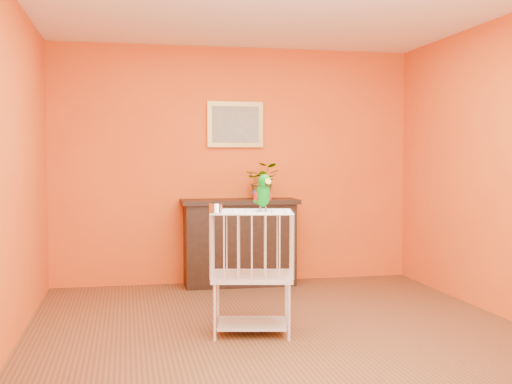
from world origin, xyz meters
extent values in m
plane|color=brown|center=(0.00, 0.00, 0.00)|extent=(4.50, 4.50, 0.00)
plane|color=#E75A15|center=(0.00, 2.25, 1.30)|extent=(4.00, 0.00, 4.00)
plane|color=#E75A15|center=(0.00, -2.25, 1.30)|extent=(4.00, 0.00, 4.00)
plane|color=#E75A15|center=(-2.00, 0.00, 1.30)|extent=(0.00, 4.50, 4.50)
cube|color=black|center=(0.01, 2.03, 0.44)|extent=(1.18, 0.39, 0.89)
cube|color=black|center=(0.01, 2.03, 0.91)|extent=(1.26, 0.45, 0.05)
cube|color=black|center=(0.01, 1.86, 0.44)|extent=(0.83, 0.02, 0.44)
cube|color=#5C1B1A|center=(-0.23, 1.98, 0.34)|extent=(0.05, 0.18, 0.28)
cube|color=#3E4D26|center=(-0.15, 1.98, 0.34)|extent=(0.05, 0.18, 0.28)
cube|color=#5C1B1A|center=(-0.07, 1.98, 0.34)|extent=(0.05, 0.18, 0.28)
cube|color=#3E4D26|center=(0.03, 1.98, 0.34)|extent=(0.05, 0.18, 0.28)
cube|color=#5C1B1A|center=(0.13, 1.98, 0.34)|extent=(0.05, 0.18, 0.28)
imported|color=#26722D|center=(0.28, 2.03, 1.09)|extent=(0.45, 0.48, 0.31)
cube|color=#BB9842|center=(0.00, 2.22, 1.75)|extent=(0.62, 0.03, 0.50)
cube|color=gray|center=(0.00, 2.21, 1.75)|extent=(0.52, 0.01, 0.40)
cube|color=silver|center=(-0.23, 0.12, 0.08)|extent=(0.60, 0.50, 0.02)
cube|color=silver|center=(-0.23, 0.12, 0.45)|extent=(0.71, 0.59, 0.04)
cube|color=silver|center=(-0.23, 0.12, 0.96)|extent=(0.71, 0.59, 0.01)
cylinder|color=silver|center=(-0.54, -0.04, 0.22)|extent=(0.02, 0.02, 0.43)
cylinder|color=silver|center=(0.01, -0.15, 0.22)|extent=(0.02, 0.02, 0.43)
cylinder|color=silver|center=(-0.46, 0.39, 0.22)|extent=(0.02, 0.02, 0.43)
cylinder|color=silver|center=(0.09, 0.28, 0.22)|extent=(0.02, 0.02, 0.43)
cylinder|color=silver|center=(-0.53, -0.01, 1.00)|extent=(0.10, 0.10, 0.07)
cylinder|color=#59544C|center=(-0.17, 0.09, 0.98)|extent=(0.01, 0.01, 0.04)
cylinder|color=#59544C|center=(-0.12, 0.09, 0.98)|extent=(0.01, 0.01, 0.04)
ellipsoid|color=#05890C|center=(-0.14, 0.09, 1.09)|extent=(0.14, 0.18, 0.21)
ellipsoid|color=#05890C|center=(-0.14, 0.06, 1.20)|extent=(0.12, 0.12, 0.10)
cone|color=orange|center=(-0.13, 0.01, 1.19)|extent=(0.06, 0.08, 0.07)
cone|color=black|center=(-0.13, 0.02, 1.17)|extent=(0.03, 0.03, 0.03)
sphere|color=black|center=(-0.17, 0.03, 1.21)|extent=(0.01, 0.01, 0.01)
sphere|color=black|center=(-0.10, 0.05, 1.21)|extent=(0.01, 0.01, 0.01)
ellipsoid|color=#A50C0C|center=(-0.20, 0.09, 1.08)|extent=(0.04, 0.06, 0.07)
ellipsoid|color=navy|center=(-0.09, 0.11, 1.08)|extent=(0.04, 0.06, 0.07)
cone|color=#05890C|center=(-0.16, 0.16, 1.02)|extent=(0.09, 0.15, 0.11)
camera|label=1|loc=(-1.19, -4.77, 1.38)|focal=45.00mm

